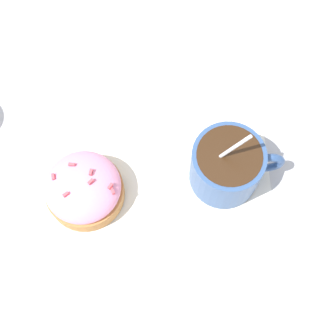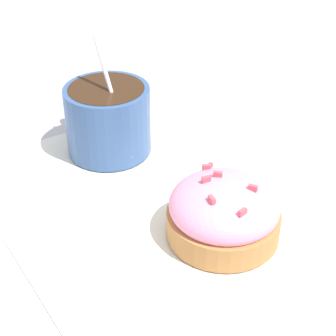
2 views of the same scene
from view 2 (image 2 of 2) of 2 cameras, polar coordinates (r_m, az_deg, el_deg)
ground_plane at (r=0.51m, az=-1.19°, el=-2.40°), size 3.00×3.00×0.00m
paper_napkin at (r=0.51m, az=-1.19°, el=-2.26°), size 0.29×0.29×0.00m
coffee_cup at (r=0.56m, az=-5.98°, el=5.31°), size 0.11×0.08×0.12m
frosted_pastry at (r=0.45m, az=5.69°, el=-4.46°), size 0.09×0.09×0.05m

